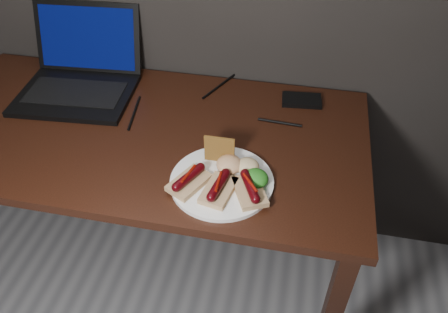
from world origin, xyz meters
The scene contains 12 objects.
desk centered at (0.00, 1.38, 0.66)m, with size 1.40×0.70×0.75m.
laptop centered at (-0.28, 1.57, 0.80)m, with size 0.41×0.40×0.25m.
hard_drive centered at (0.48, 1.63, 0.76)m, with size 0.13×0.08×0.02m, color black.
desk_cables centered at (0.02, 1.54, 0.75)m, with size 0.94×0.42×0.01m.
plate centered at (0.30, 1.20, 0.76)m, with size 0.28×0.28×0.01m, color white.
bread_sausage_left centered at (0.22, 1.17, 0.78)m, with size 0.11×0.13×0.04m.
bread_sausage_center centered at (0.30, 1.15, 0.78)m, with size 0.09×0.13×0.04m.
bread_sausage_right centered at (0.38, 1.17, 0.78)m, with size 0.11×0.13×0.04m.
crispbread centered at (0.28, 1.27, 0.80)m, with size 0.09×0.01×0.09m, color olive.
salad_greens centered at (0.39, 1.20, 0.78)m, with size 0.07×0.07×0.04m, color #136017.
salsa_mound centered at (0.31, 1.24, 0.78)m, with size 0.07×0.07×0.04m, color #A22E10.
coleslaw_mound centered at (0.36, 1.25, 0.78)m, with size 0.06×0.06×0.04m, color beige.
Camera 1 is at (0.47, 0.38, 1.59)m, focal length 35.00 mm.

